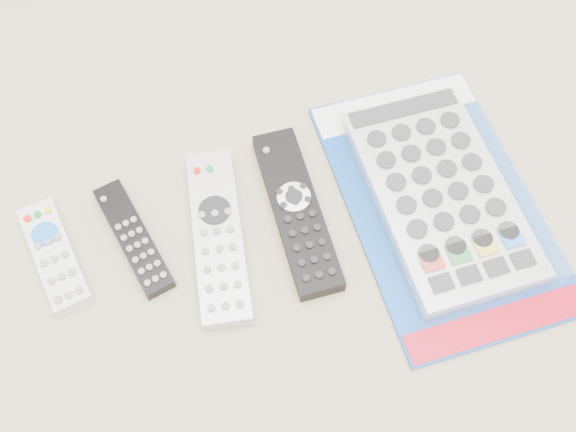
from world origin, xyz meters
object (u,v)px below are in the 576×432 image
object	(u,v)px
jumbo_remote_packaged	(441,192)
remote_slim_black	(134,238)
remote_large_black	(297,211)
remote_small_grey	(55,256)
remote_silver_dvd	(218,236)

from	to	relation	value
jumbo_remote_packaged	remote_slim_black	bearing A→B (deg)	171.68
jumbo_remote_packaged	remote_large_black	bearing A→B (deg)	169.57
remote_slim_black	jumbo_remote_packaged	world-z (taller)	jumbo_remote_packaged
remote_large_black	remote_small_grey	bearing A→B (deg)	176.39
remote_slim_black	remote_silver_dvd	distance (m)	0.10
remote_silver_dvd	jumbo_remote_packaged	distance (m)	0.28
remote_slim_black	jumbo_remote_packaged	distance (m)	0.38
remote_large_black	jumbo_remote_packaged	xyz separation A→B (m)	(0.17, -0.04, 0.01)
remote_silver_dvd	remote_large_black	size ratio (longest dim) A/B	1.02
remote_slim_black	remote_large_black	bearing A→B (deg)	-20.13
remote_small_grey	remote_silver_dvd	distance (m)	0.19
remote_small_grey	remote_large_black	bearing A→B (deg)	-15.88
remote_slim_black	jumbo_remote_packaged	bearing A→B (deg)	-22.00
jumbo_remote_packaged	remote_silver_dvd	bearing A→B (deg)	174.54
remote_small_grey	remote_large_black	size ratio (longest dim) A/B	0.65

